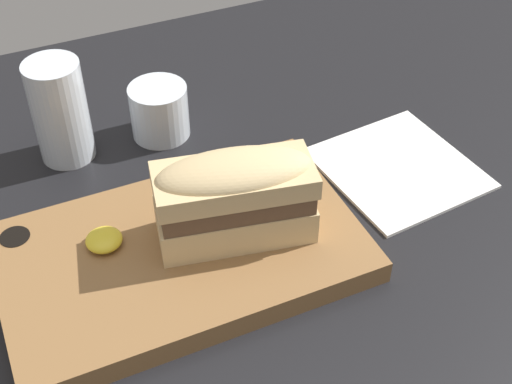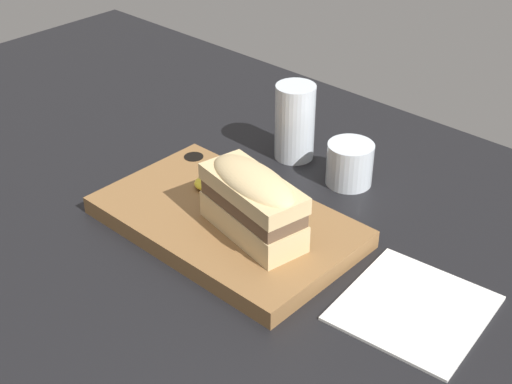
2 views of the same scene
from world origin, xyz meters
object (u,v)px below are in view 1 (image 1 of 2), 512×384
serving_board (180,253)px  water_glass (61,117)px  napkin (398,168)px  sandwich (235,194)px  wine_glass (160,114)px

serving_board → water_glass: water_glass is taller
serving_board → water_glass: (-6.41, 22.39, 4.16)cm
napkin → water_glass: bearing=151.6°
sandwich → wine_glass: sandwich is taller
water_glass → wine_glass: size_ratio=1.76×
serving_board → wine_glass: 22.48cm
sandwich → wine_glass: size_ratio=2.30×
serving_board → sandwich: size_ratio=2.19×
serving_board → wine_glass: (5.20, 21.81, 1.64)cm
wine_glass → water_glass: bearing=177.1°
wine_glass → serving_board: bearing=-103.4°
wine_glass → napkin: size_ratio=0.39×
sandwich → water_glass: size_ratio=1.31×
sandwich → water_glass: (-12.24, 23.12, -2.39)cm
water_glass → serving_board: bearing=-74.0°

